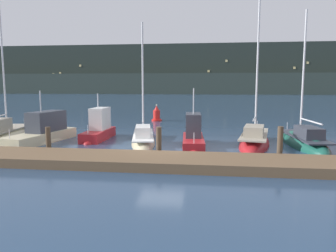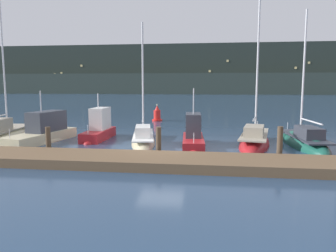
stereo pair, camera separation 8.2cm
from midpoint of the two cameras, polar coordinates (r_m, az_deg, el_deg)
ground_plane at (r=18.03m, az=-1.12°, el=-5.00°), size 400.00×400.00×0.00m
dock at (r=15.65m, az=-2.47°, el=-6.09°), size 30.51×2.80×0.45m
mooring_pile_1 at (r=19.06m, az=-20.01°, el=-2.43°), size 0.28×0.28×1.53m
mooring_pile_2 at (r=17.12m, az=-1.52°, el=-2.89°), size 0.28×0.28×1.63m
mooring_pile_3 at (r=17.24m, az=19.01°, el=-2.99°), size 0.28×0.28×1.76m
sailboat_berth_1 at (r=26.62m, az=-26.72°, el=-1.38°), size 3.22×8.51×11.69m
motorboat_berth_2 at (r=23.42m, az=-20.93°, el=-1.72°), size 2.97×6.59×3.95m
motorboat_berth_3 at (r=23.50m, az=-11.84°, el=-1.23°), size 1.43×4.56×3.72m
sailboat_berth_4 at (r=21.55m, az=-4.21°, el=-2.60°), size 2.74×6.65×8.40m
motorboat_berth_5 at (r=20.38m, az=4.52°, el=-2.56°), size 1.71×4.95×4.14m
sailboat_berth_6 at (r=21.43m, az=14.91°, el=-2.89°), size 3.03×6.93×10.83m
sailboat_berth_7 at (r=22.21m, az=22.62°, el=-2.92°), size 2.40×7.08×9.21m
channel_buoy at (r=34.09m, az=-1.84°, el=1.95°), size 1.06×1.06×1.74m
hillside_backdrop at (r=130.65m, az=5.33°, el=9.46°), size 240.00×23.00×18.62m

